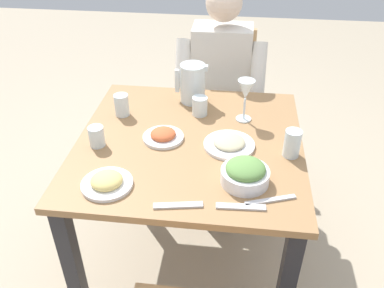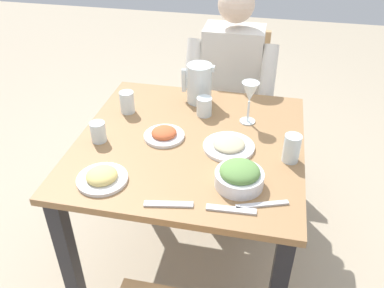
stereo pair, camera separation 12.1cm
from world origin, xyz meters
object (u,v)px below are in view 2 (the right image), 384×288
(chair_near, at_px, (233,96))
(water_pitcher, at_px, (199,83))
(wine_glass, at_px, (250,94))
(salad_bowl, at_px, (239,176))
(water_glass_center, at_px, (204,106))
(plate_beans, at_px, (229,145))
(dining_table, at_px, (190,161))
(plate_fries, at_px, (102,177))
(water_glass_near_left, at_px, (292,148))
(water_glass_by_pitcher, at_px, (127,102))
(plate_rice_curry, at_px, (164,134))
(diner_near, at_px, (229,89))
(water_glass_far_left, at_px, (98,132))

(chair_near, height_order, water_pitcher, water_pitcher)
(wine_glass, bearing_deg, water_pitcher, -30.27)
(salad_bowl, height_order, water_glass_center, salad_bowl)
(plate_beans, bearing_deg, water_pitcher, -62.03)
(dining_table, height_order, plate_fries, plate_fries)
(water_pitcher, xyz_separation_m, water_glass_near_left, (-0.44, 0.40, -0.04))
(salad_bowl, xyz_separation_m, water_glass_by_pitcher, (0.57, -0.42, 0.01))
(water_pitcher, relative_size, plate_fries, 1.01)
(salad_bowl, relative_size, plate_rice_curry, 1.02)
(salad_bowl, bearing_deg, water_glass_center, -65.40)
(plate_rice_curry, bearing_deg, water_glass_near_left, 173.78)
(plate_rice_curry, bearing_deg, plate_beans, 174.98)
(water_pitcher, height_order, water_glass_near_left, water_pitcher)
(dining_table, distance_m, diner_near, 0.63)
(dining_table, xyz_separation_m, water_glass_near_left, (-0.41, 0.06, 0.17))
(plate_rice_curry, distance_m, plate_beans, 0.28)
(plate_fries, bearing_deg, chair_near, -106.92)
(water_pitcher, distance_m, wine_glass, 0.30)
(diner_near, bearing_deg, plate_fries, 69.70)
(water_glass_by_pitcher, bearing_deg, plate_fries, 98.53)
(water_glass_center, xyz_separation_m, water_glass_by_pitcher, (0.36, 0.05, 0.01))
(water_glass_near_left, bearing_deg, wine_glass, -53.15)
(water_glass_near_left, bearing_deg, plate_rice_curry, -6.22)
(salad_bowl, bearing_deg, plate_beans, -73.43)
(water_pitcher, bearing_deg, chair_near, -103.80)
(water_glass_center, bearing_deg, water_glass_near_left, 144.92)
(water_glass_far_left, bearing_deg, salad_bowl, 164.73)
(chair_near, height_order, salad_bowl, chair_near)
(plate_fries, bearing_deg, water_glass_near_left, -158.26)
(plate_beans, bearing_deg, plate_rice_curry, -5.02)
(water_glass_near_left, bearing_deg, diner_near, -64.40)
(plate_beans, bearing_deg, wine_glass, -104.09)
(chair_near, bearing_deg, plate_fries, 73.08)
(diner_near, xyz_separation_m, water_glass_center, (0.07, 0.40, 0.10))
(dining_table, relative_size, chair_near, 1.07)
(salad_bowl, height_order, wine_glass, wine_glass)
(plate_rice_curry, xyz_separation_m, water_glass_center, (-0.13, -0.22, 0.03))
(chair_near, relative_size, plate_fries, 4.68)
(diner_near, relative_size, salad_bowl, 6.62)
(diner_near, height_order, water_glass_by_pitcher, diner_near)
(water_glass_center, bearing_deg, water_pitcher, -68.77)
(salad_bowl, bearing_deg, water_glass_far_left, -15.27)
(plate_beans, xyz_separation_m, water_glass_center, (0.15, -0.24, 0.03))
(dining_table, bearing_deg, wine_glass, -138.30)
(chair_near, xyz_separation_m, salad_bowl, (-0.14, 1.07, 0.25))
(water_glass_by_pitcher, height_order, wine_glass, wine_glass)
(plate_beans, bearing_deg, diner_near, -83.11)
(water_glass_by_pitcher, bearing_deg, water_glass_far_left, 81.53)
(dining_table, height_order, water_pitcher, water_pitcher)
(water_pitcher, xyz_separation_m, wine_glass, (-0.25, 0.15, 0.05))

